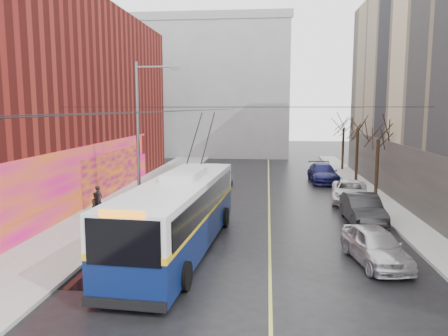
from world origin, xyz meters
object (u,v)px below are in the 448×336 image
object	(u,v)px
parked_car_a	(375,246)
pedestrian_a	(99,199)
tree_mid	(358,121)
parked_car_b	(362,209)
trolleybus	(179,213)
pedestrian_b	(97,206)
streetlight_pole	(140,134)
tree_far	(344,120)
parked_car_d	(323,173)
parked_car_c	(350,191)
tree_near	(379,128)
following_car	(221,174)

from	to	relation	value
parked_car_a	pedestrian_a	bearing A→B (deg)	145.15
tree_mid	pedestrian_a	size ratio (longest dim) A/B	4.14
parked_car_b	trolleybus	bearing A→B (deg)	-150.23
parked_car_b	pedestrian_b	bearing A→B (deg)	-176.06
streetlight_pole	pedestrian_a	world-z (taller)	streetlight_pole
trolleybus	pedestrian_b	size ratio (longest dim) A/B	8.19
tree_far	parked_car_d	size ratio (longest dim) A/B	1.21
parked_car_c	parked_car_d	world-z (taller)	parked_car_d
tree_near	parked_car_d	world-z (taller)	tree_near
parked_car_a	following_car	world-z (taller)	parked_car_a
parked_car_c	parked_car_a	bearing A→B (deg)	-87.49
pedestrian_a	pedestrian_b	world-z (taller)	pedestrian_a
parked_car_a	pedestrian_b	size ratio (longest dim) A/B	2.79
tree_near	parked_car_d	distance (m)	8.35
tree_near	tree_far	xyz separation A→B (m)	(0.00, 14.00, 0.17)
tree_mid	streetlight_pole	bearing A→B (deg)	-139.35
streetlight_pole	pedestrian_a	bearing A→B (deg)	-168.37
pedestrian_b	parked_car_a	bearing A→B (deg)	-76.86
tree_near	parked_car_c	distance (m)	4.88
tree_near	parked_car_b	bearing A→B (deg)	-108.93
following_car	tree_near	bearing A→B (deg)	-35.66
tree_far	parked_car_c	xyz separation A→B (m)	(-2.02, -15.28, -4.42)
tree_near	pedestrian_b	distance (m)	19.36
parked_car_c	trolleybus	bearing A→B (deg)	-122.25
trolleybus	parked_car_a	distance (m)	8.44
parked_car_a	following_car	xyz separation A→B (m)	(-8.36, 19.01, -0.03)
tree_near	tree_far	world-z (taller)	tree_far
parked_car_a	pedestrian_b	world-z (taller)	pedestrian_b
parked_car_b	pedestrian_a	bearing A→B (deg)	176.96
parked_car_d	trolleybus	bearing A→B (deg)	-116.27
pedestrian_a	following_car	bearing A→B (deg)	-21.38
tree_mid	pedestrian_a	world-z (taller)	tree_mid
tree_far	trolleybus	xyz separation A→B (m)	(-11.54, -26.49, -3.44)
tree_mid	pedestrian_a	distance (m)	22.63
pedestrian_a	pedestrian_b	size ratio (longest dim) A/B	1.02
tree_near	parked_car_a	world-z (taller)	tree_near
tree_far	parked_car_d	world-z (taller)	tree_far
tree_near	parked_car_b	distance (m)	8.43
streetlight_pole	parked_car_d	distance (m)	18.08
tree_far	parked_car_b	xyz separation A→B (m)	(-2.37, -20.93, -4.34)
tree_near	parked_car_b	xyz separation A→B (m)	(-2.37, -6.93, -4.17)
tree_near	pedestrian_b	bearing A→B (deg)	-153.94
tree_near	parked_car_c	world-z (taller)	tree_near
tree_near	parked_car_a	bearing A→B (deg)	-103.48
streetlight_pole	parked_car_a	bearing A→B (deg)	-31.63
streetlight_pole	pedestrian_b	xyz separation A→B (m)	(-1.87, -2.32, -3.90)
pedestrian_a	pedestrian_b	distance (m)	1.91
parked_car_a	parked_car_c	xyz separation A→B (m)	(1.18, 12.07, -0.04)
streetlight_pole	tree_far	world-z (taller)	streetlight_pole
tree_mid	tree_far	xyz separation A→B (m)	(0.00, 7.00, -0.11)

